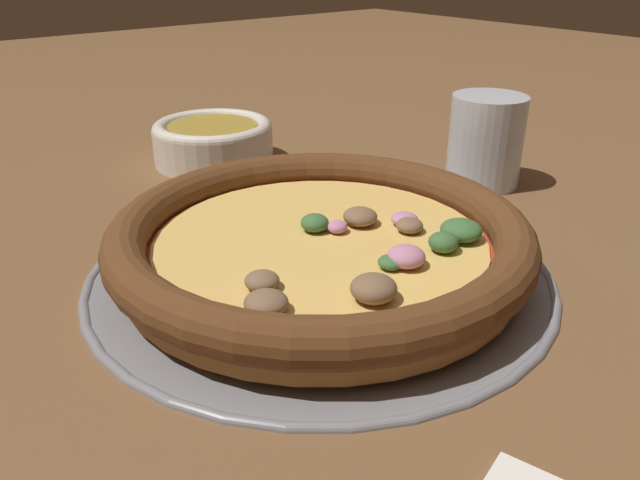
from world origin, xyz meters
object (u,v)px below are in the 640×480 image
at_px(pizza, 321,240).
at_px(bowl_near, 213,140).
at_px(pizza_tray, 320,268).
at_px(drinking_cup, 486,141).

xyz_separation_m(pizza, bowl_near, (0.29, -0.07, -0.00)).
bearing_deg(pizza, pizza_tray, 12.86).
bearing_deg(drinking_cup, pizza, 99.89).
bearing_deg(pizza_tray, drinking_cup, -80.32).
bearing_deg(drinking_cup, bowl_near, 37.08).
height_order(pizza, bowl_near, pizza).
relative_size(bowl_near, drinking_cup, 1.46).
xyz_separation_m(pizza_tray, drinking_cup, (0.04, -0.26, 0.04)).
relative_size(pizza, bowl_near, 2.36).
xyz_separation_m(pizza_tray, pizza, (-0.00, -0.00, 0.03)).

